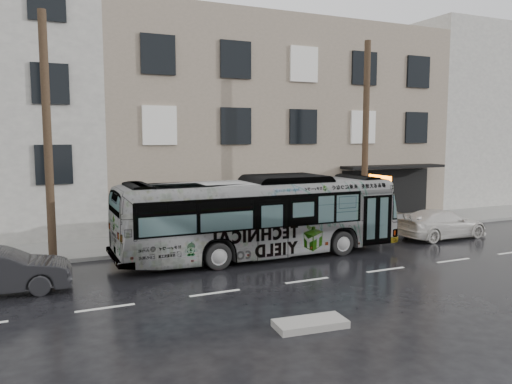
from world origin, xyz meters
TOP-DOWN VIEW (x-y plane):
  - ground at (0.00, 0.00)m, footprint 120.00×120.00m
  - sidewalk at (0.00, 4.90)m, footprint 90.00×3.60m
  - building_taupe at (5.00, 12.70)m, footprint 20.00×12.00m
  - building_filler at (24.00, 12.70)m, footprint 18.00×12.00m
  - utility_pole_front at (6.50, 3.30)m, footprint 0.30×0.30m
  - utility_pole_rear at (-7.50, 3.30)m, footprint 0.30×0.30m
  - sign_post at (7.60, 3.30)m, footprint 0.06×0.06m
  - bus at (-0.01, 1.13)m, footprint 11.38×2.68m
  - white_sedan at (9.15, 0.94)m, footprint 4.59×1.95m
  - slush_pile at (-1.95, -6.02)m, footprint 1.86×0.95m

SIDE VIEW (x-z plane):
  - ground at x=0.00m, z-range 0.00..0.00m
  - sidewalk at x=0.00m, z-range 0.00..0.15m
  - slush_pile at x=-1.95m, z-range 0.00..0.18m
  - white_sedan at x=9.15m, z-range 0.00..1.32m
  - sign_post at x=7.60m, z-range 0.15..2.55m
  - bus at x=-0.01m, z-range 0.00..3.17m
  - utility_pole_front at x=6.50m, z-range 0.15..9.15m
  - utility_pole_rear at x=-7.50m, z-range 0.15..9.15m
  - building_taupe at x=5.00m, z-range 0.00..11.00m
  - building_filler at x=24.00m, z-range 0.00..12.00m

